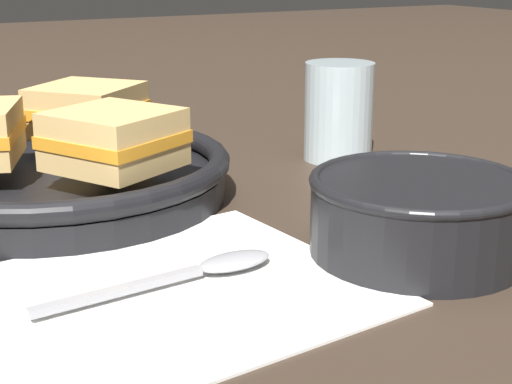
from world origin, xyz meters
The scene contains 8 objects.
ground_plane centered at (0.00, 0.00, 0.00)m, with size 4.00×4.00×0.00m, color #382B21.
napkin centered at (-0.07, -0.04, 0.00)m, with size 0.28×0.24×0.00m.
soup_bowl centered at (0.11, -0.06, 0.03)m, with size 0.15×0.15×0.06m.
spoon centered at (-0.04, -0.03, 0.01)m, with size 0.17×0.03×0.01m.
skillet centered at (-0.07, 0.19, 0.02)m, with size 0.30×0.42×0.04m.
sandwich_near_left centered at (-0.04, 0.12, 0.06)m, with size 0.12×0.12×0.05m.
sandwich_near_right centered at (-0.03, 0.25, 0.06)m, with size 0.13×0.13×0.05m.
drinking_glass centered at (0.22, 0.19, 0.05)m, with size 0.07×0.07×0.10m.
Camera 1 is at (-0.24, -0.46, 0.21)m, focal length 55.00 mm.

